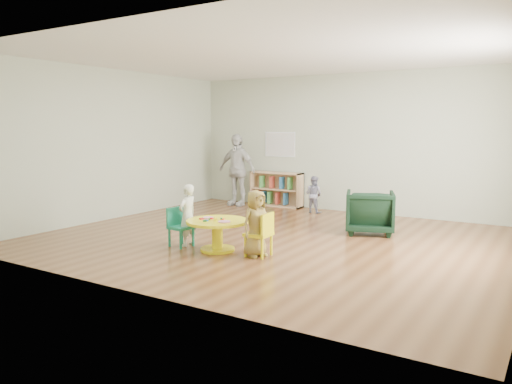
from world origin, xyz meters
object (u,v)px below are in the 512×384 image
bookshelf (276,189)px  adult_caretaker (237,170)px  child_right (256,223)px  toddler (314,194)px  activity_table (217,229)px  kid_chair_right (261,233)px  child_left (188,215)px  armchair (370,212)px  kid_chair_left (179,225)px

bookshelf → adult_caretaker: size_ratio=0.76×
child_right → toddler: bearing=31.9°
activity_table → adult_caretaker: bearing=120.3°
kid_chair_right → bookshelf: bearing=24.9°
kid_chair_right → child_left: child_left is taller
armchair → child_left: bearing=28.7°
armchair → activity_table: bearing=37.5°
kid_chair_left → adult_caretaker: bearing=-150.4°
activity_table → bookshelf: (-1.29, 3.95, 0.06)m
bookshelf → child_right: size_ratio=1.33×
child_left → kid_chair_right: bearing=93.5°
kid_chair_right → child_right: 0.15m
bookshelf → child_left: (0.75, -3.94, 0.09)m
activity_table → child_left: bearing=179.2°
armchair → child_left: 2.99m
child_left → child_right: child_left is taller
armchair → child_right: 2.38m
kid_chair_left → adult_caretaker: (-1.44, 3.62, 0.49)m
bookshelf → child_left: 4.01m
kid_chair_left → kid_chair_right: size_ratio=0.95×
kid_chair_left → kid_chair_right: 1.33m
activity_table → kid_chair_left: kid_chair_left is taller
kid_chair_right → adult_caretaker: (-2.76, 3.49, 0.47)m
bookshelf → child_right: 4.37m
activity_table → kid_chair_left: 0.64m
kid_chair_right → activity_table: bearing=93.1°
bookshelf → adult_caretaker: (-0.79, -0.39, 0.42)m
child_right → activity_table: bearing=110.0°
armchair → toddler: (-1.62, 1.30, 0.02)m
kid_chair_left → kid_chair_right: bearing=103.6°
activity_table → armchair: armchair is taller
kid_chair_left → toddler: 3.65m
bookshelf → armchair: size_ratio=1.55×
activity_table → child_right: size_ratio=0.97×
armchair → child_left: child_left is taller
kid_chair_left → adult_caretaker: 3.93m
activity_table → bookshelf: size_ratio=0.73×
child_left → adult_caretaker: adult_caretaker is taller
armchair → toddler: bearing=-58.8°
activity_table → armchair: size_ratio=1.13×
armchair → child_right: bearing=50.3°
kid_chair_left → kid_chair_right: kid_chair_right is taller
kid_chair_right → toddler: 3.60m
bookshelf → armchair: 3.20m
armchair → adult_caretaker: 3.76m
activity_table → kid_chair_right: kid_chair_right is taller
armchair → child_left: (-1.97, -2.25, 0.10)m
child_right → adult_caretaker: bearing=56.1°
bookshelf → child_right: (1.92, -3.93, 0.09)m
activity_table → adult_caretaker: 4.14m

